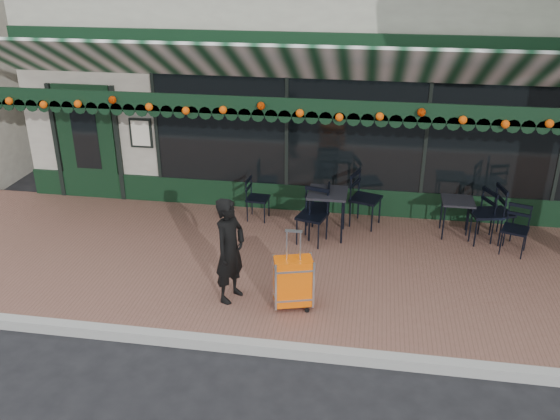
% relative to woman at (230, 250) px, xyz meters
% --- Properties ---
extents(ground, '(80.00, 80.00, 0.00)m').
position_rel_woman_xyz_m(ground, '(1.30, -0.86, -0.90)').
color(ground, black).
rests_on(ground, ground).
extents(sidewalk, '(18.00, 4.00, 0.15)m').
position_rel_woman_xyz_m(sidewalk, '(1.30, 1.14, -0.82)').
color(sidewalk, brown).
rests_on(sidewalk, ground).
extents(curb, '(18.00, 0.16, 0.15)m').
position_rel_woman_xyz_m(curb, '(1.30, -0.94, -0.82)').
color(curb, '#9E9E99').
rests_on(curb, ground).
extents(restaurant_building, '(12.00, 9.60, 4.50)m').
position_rel_woman_xyz_m(restaurant_building, '(1.30, 6.97, 1.37)').
color(restaurant_building, gray).
rests_on(restaurant_building, ground).
extents(woman, '(0.53, 0.64, 1.49)m').
position_rel_woman_xyz_m(woman, '(0.00, 0.00, 0.00)').
color(woman, black).
rests_on(woman, sidewalk).
extents(suitcase, '(0.56, 0.41, 1.15)m').
position_rel_woman_xyz_m(suitcase, '(0.88, -0.09, -0.36)').
color(suitcase, '#F35B07').
rests_on(suitcase, sidewalk).
extents(cafe_table_a, '(0.52, 0.52, 0.64)m').
position_rel_woman_xyz_m(cafe_table_a, '(3.27, 2.52, -0.17)').
color(cafe_table_a, black).
rests_on(cafe_table_a, sidewalk).
extents(cafe_table_b, '(0.64, 0.64, 0.79)m').
position_rel_woman_xyz_m(cafe_table_b, '(1.13, 2.17, -0.04)').
color(cafe_table_b, black).
rests_on(cafe_table_b, sidewalk).
extents(chair_a_left, '(0.58, 0.58, 0.98)m').
position_rel_woman_xyz_m(chair_a_left, '(3.70, 2.36, -0.26)').
color(chair_a_left, black).
rests_on(chair_a_left, sidewalk).
extents(chair_a_right, '(0.60, 0.60, 0.90)m').
position_rel_woman_xyz_m(chair_a_right, '(3.92, 2.50, -0.30)').
color(chair_a_right, black).
rests_on(chair_a_right, sidewalk).
extents(chair_a_front, '(0.51, 0.51, 0.80)m').
position_rel_woman_xyz_m(chair_a_front, '(4.12, 2.01, -0.35)').
color(chair_a_front, black).
rests_on(chair_a_front, sidewalk).
extents(chair_b_left, '(0.45, 0.45, 0.86)m').
position_rel_woman_xyz_m(chair_b_left, '(0.95, 2.30, -0.32)').
color(chair_b_left, black).
rests_on(chair_b_left, sidewalk).
extents(chair_b_right, '(0.62, 0.62, 0.97)m').
position_rel_woman_xyz_m(chair_b_right, '(1.75, 2.67, -0.26)').
color(chair_b_right, black).
rests_on(chair_b_right, sidewalk).
extents(chair_b_front, '(0.57, 0.57, 0.92)m').
position_rel_woman_xyz_m(chair_b_front, '(0.91, 1.86, -0.29)').
color(chair_b_front, black).
rests_on(chair_b_front, sidewalk).
extents(chair_solo, '(0.41, 0.41, 0.77)m').
position_rel_woman_xyz_m(chair_solo, '(-0.14, 2.62, -0.36)').
color(chair_solo, black).
rests_on(chair_solo, sidewalk).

